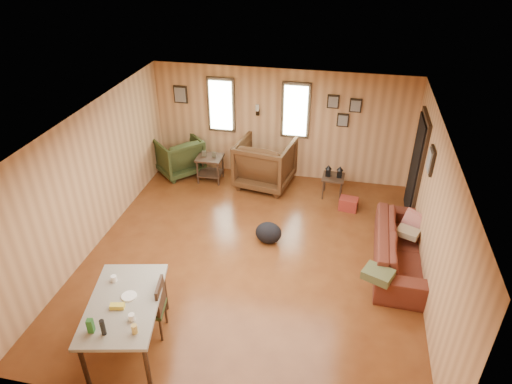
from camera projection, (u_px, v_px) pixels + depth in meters
The scene contains 11 objects.
room at pixel (265, 189), 7.38m from camera, with size 5.54×6.04×2.44m.
sofa at pixel (404, 243), 7.42m from camera, with size 2.21×0.64×0.86m, color #5F271B.
recliner_brown at pixel (265, 161), 9.64m from camera, with size 1.10×1.03×1.13m, color #4A2D16.
recliner_green at pixel (179, 154), 10.15m from camera, with size 0.90×0.84×0.93m, color #303A1A.
end_table at pixel (210, 164), 9.88m from camera, with size 0.56×0.51×0.70m.
side_table at pixel (334, 176), 9.26m from camera, with size 0.46×0.46×0.70m.
cooler at pixel (348, 204), 9.00m from camera, with size 0.38×0.30×0.25m.
backpack at pixel (268, 233), 8.04m from camera, with size 0.57×0.51×0.40m.
sofa_pillows at pixel (395, 248), 7.17m from camera, with size 1.04×1.79×0.37m.
dining_table at pixel (124, 307), 5.83m from camera, with size 1.19×1.64×0.98m.
dining_chair at pixel (154, 305), 6.13m from camera, with size 0.46×0.46×0.88m.
Camera 1 is at (1.34, -5.97, 4.95)m, focal length 32.00 mm.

